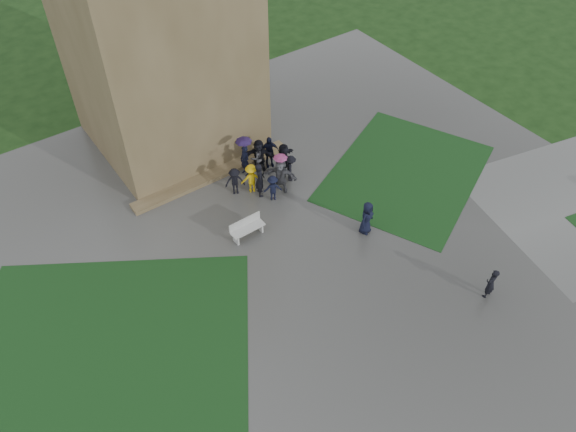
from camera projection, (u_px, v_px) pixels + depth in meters
ground at (340, 314)px, 23.33m from camera, size 120.00×120.00×0.00m
plaza at (311, 283)px, 24.48m from camera, size 34.00×34.00×0.02m
lawn_inset_left at (109, 348)px, 22.15m from camera, size 14.10×13.46×0.01m
lawn_inset_right at (405, 173)px, 29.69m from camera, size 11.12×10.15×0.01m
tower_plinth at (213, 176)px, 29.39m from camera, size 9.00×0.80×0.22m
bench at (247, 228)px, 26.13m from camera, size 1.69×0.56×0.97m
visitor_cluster at (267, 165)px, 28.55m from camera, size 4.32×3.65×2.50m
pedestrian_mid at (367, 218)px, 26.06m from camera, size 1.02×0.86×1.77m
pedestrian_near at (491, 283)px, 23.42m from camera, size 0.64×0.47×1.61m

